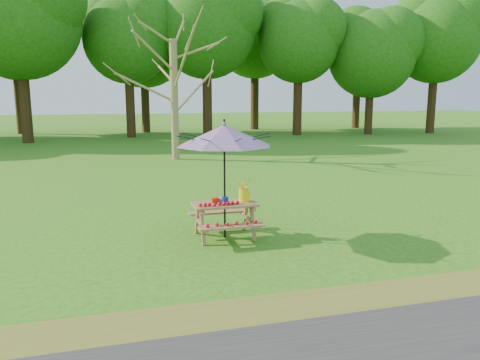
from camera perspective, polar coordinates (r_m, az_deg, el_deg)
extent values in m
plane|color=#316C14|center=(8.49, -26.43, -9.24)|extent=(120.00, 120.00, 0.00)
cylinder|color=#927C50|center=(19.77, -8.00, 9.60)|extent=(0.41, 0.41, 4.90)
cube|color=#926341|center=(8.85, -1.87, -2.96)|extent=(1.20, 0.62, 0.04)
cube|color=#926341|center=(8.41, -0.97, -5.72)|extent=(1.20, 0.22, 0.04)
cube|color=#926341|center=(9.44, -2.65, -3.93)|extent=(1.20, 0.22, 0.04)
cylinder|color=black|center=(8.75, -1.89, 0.07)|extent=(0.04, 0.04, 2.25)
cone|color=#1F76B1|center=(8.64, -1.92, 5.45)|extent=(1.97, 1.97, 0.39)
sphere|color=#1F76B1|center=(8.63, -1.93, 6.86)|extent=(0.08, 0.08, 0.08)
cube|color=red|center=(8.85, -3.02, -2.51)|extent=(0.14, 0.12, 0.10)
cylinder|color=#122D98|center=(8.79, -1.84, -2.48)|extent=(0.13, 0.13, 0.13)
cube|color=silver|center=(8.98, -2.44, -2.41)|extent=(0.13, 0.13, 0.07)
cylinder|color=#FBEA0D|center=(8.98, 0.51, -1.96)|extent=(0.21, 0.21, 0.21)
imported|color=yellow|center=(8.94, 0.52, -0.72)|extent=(0.33, 0.30, 0.31)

